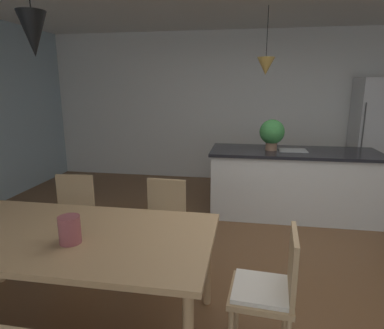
{
  "coord_description": "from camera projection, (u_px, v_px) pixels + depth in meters",
  "views": [
    {
      "loc": [
        -0.35,
        -2.92,
        1.73
      ],
      "look_at": [
        -0.87,
        0.17,
        0.98
      ],
      "focal_mm": 30.65,
      "sensor_mm": 36.0,
      "label": 1
    }
  ],
  "objects": [
    {
      "name": "chair_far_left",
      "position": [
        72.0,
        217.0,
        3.24
      ],
      "size": [
        0.43,
        0.43,
        0.87
      ],
      "color": "tan",
      "rests_on": "ground_plane"
    },
    {
      "name": "wall_back_kitchen",
      "position": [
        267.0,
        108.0,
        5.96
      ],
      "size": [
        10.0,
        0.12,
        2.7
      ],
      "primitive_type": "cube",
      "color": "silver",
      "rests_on": "ground_plane"
    },
    {
      "name": "vase_on_dining_table",
      "position": [
        70.0,
        230.0,
        2.09
      ],
      "size": [
        0.14,
        0.14,
        0.18
      ],
      "color": "#994C51",
      "rests_on": "dining_table"
    },
    {
      "name": "chair_far_right",
      "position": [
        163.0,
        223.0,
        3.09
      ],
      "size": [
        0.42,
        0.42,
        0.87
      ],
      "color": "tan",
      "rests_on": "ground_plane"
    },
    {
      "name": "dining_table",
      "position": [
        65.0,
        241.0,
        2.27
      ],
      "size": [
        2.05,
        1.03,
        0.75
      ],
      "color": "tan",
      "rests_on": "ground_plane"
    },
    {
      "name": "ground_plane",
      "position": [
        278.0,
        273.0,
        3.15
      ],
      "size": [
        10.0,
        8.4,
        0.04
      ],
      "primitive_type": "cube",
      "color": "brown"
    },
    {
      "name": "potted_plant_on_island",
      "position": [
        272.0,
        133.0,
        4.34
      ],
      "size": [
        0.33,
        0.33,
        0.41
      ],
      "color": "#8C664C",
      "rests_on": "kitchen_island"
    },
    {
      "name": "kitchen_island",
      "position": [
        292.0,
        182.0,
        4.45
      ],
      "size": [
        2.2,
        0.84,
        0.91
      ],
      "color": "silver",
      "rests_on": "ground_plane"
    },
    {
      "name": "pendant_over_island_main",
      "position": [
        266.0,
        66.0,
        4.16
      ],
      "size": [
        0.23,
        0.23,
        0.83
      ],
      "color": "black"
    },
    {
      "name": "pendant_over_table",
      "position": [
        33.0,
        34.0,
        2.05
      ],
      "size": [
        0.18,
        0.18,
        0.79
      ],
      "color": "black"
    },
    {
      "name": "chair_kitchen_end",
      "position": [
        270.0,
        289.0,
        2.09
      ],
      "size": [
        0.43,
        0.43,
        0.87
      ],
      "color": "tan",
      "rests_on": "ground_plane"
    },
    {
      "name": "refrigerator",
      "position": [
        374.0,
        136.0,
        5.39
      ],
      "size": [
        0.66,
        0.67,
        1.87
      ],
      "color": "silver",
      "rests_on": "ground_plane"
    }
  ]
}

